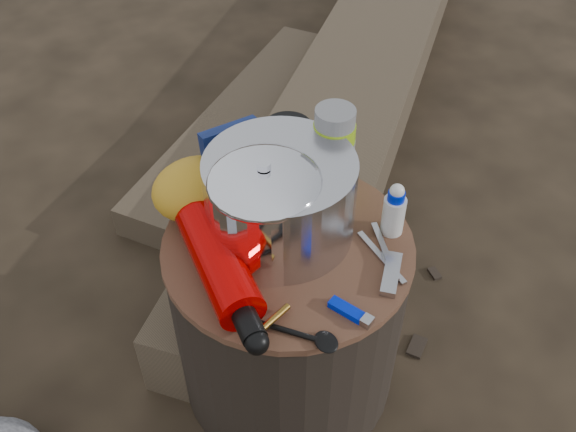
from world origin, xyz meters
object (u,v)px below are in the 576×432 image
log_main (349,106)px  stump (288,315)px  thermos (333,154)px  fuel_bottle (218,260)px  travel_mug (288,153)px  camping_pot (265,210)px

log_main → stump: bearing=-83.6°
stump → thermos: thermos is taller
log_main → thermos: 0.87m
fuel_bottle → travel_mug: bearing=42.1°
stump → fuel_bottle: bearing=-178.0°
log_main → fuel_bottle: size_ratio=6.47×
stump → fuel_bottle: size_ratio=1.38×
stump → thermos: bearing=28.7°
stump → log_main: size_ratio=0.21×
log_main → camping_pot: (-0.64, -0.66, 0.41)m
fuel_bottle → thermos: 0.29m
camping_pot → travel_mug: camping_pot is taller
camping_pot → fuel_bottle: (-0.10, -0.02, -0.05)m
stump → travel_mug: 0.32m
camping_pot → stump: bearing=-16.3°
stump → log_main: 0.92m
stump → travel_mug: size_ratio=3.52×
log_main → camping_pot: size_ratio=11.31×
log_main → thermos: bearing=-79.7°
stump → fuel_bottle: 0.28m
log_main → thermos: (-0.47, -0.60, 0.42)m
log_main → fuel_bottle: (-0.74, -0.68, 0.36)m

